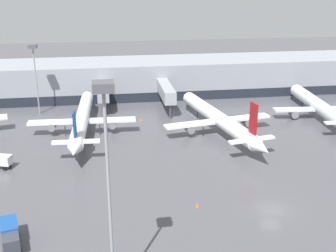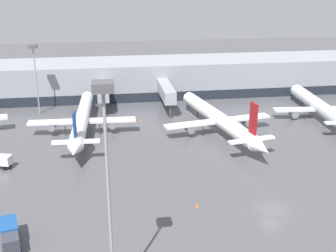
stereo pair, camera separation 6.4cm
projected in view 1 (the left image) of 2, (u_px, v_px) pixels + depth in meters
ground_plane at (272, 209)px, 57.23m from camera, size 320.00×320.00×0.00m
terminal_building at (186, 76)px, 113.31m from camera, size 160.00×30.31×9.00m
parked_jet_0 at (82, 119)px, 83.59m from camera, size 21.23×37.24×8.78m
parked_jet_2 at (319, 107)px, 93.21m from camera, size 20.52×34.83×9.38m
parked_jet_3 at (218, 118)px, 84.20m from camera, size 22.58×37.21×9.91m
service_truck_0 at (10, 234)px, 49.07m from camera, size 3.22×5.98×2.58m
traffic_cone_2 at (141, 119)px, 92.01m from camera, size 0.46×0.46×0.65m
traffic_cone_3 at (71, 141)px, 79.69m from camera, size 0.41×0.41×0.77m
traffic_cone_4 at (197, 205)px, 57.80m from camera, size 0.44×0.44×0.59m
apron_light_mast_1 at (106, 139)px, 35.73m from camera, size 1.80×1.80×21.88m
apron_light_mast_3 at (34, 59)px, 92.73m from camera, size 1.80×1.80×15.86m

